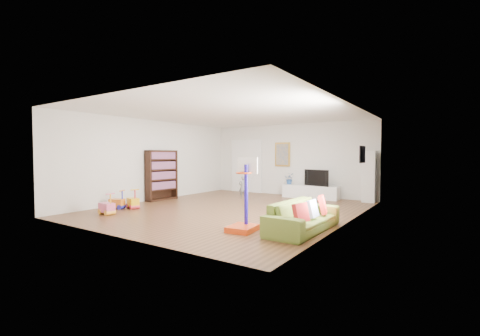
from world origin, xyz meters
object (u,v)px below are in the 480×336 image
Objects in this scene: bookshelf at (162,175)px; sofa at (303,216)px; media_console at (311,192)px; basketball_hoop at (242,194)px.

bookshelf is 0.82× the size of sofa.
media_console is 1.31× the size of basketball_hoop.
bookshelf reaches higher than sofa.
media_console is 5.20m from bookshelf.
bookshelf is 5.21m from basketball_hoop.
sofa is at bearing -71.51° from media_console.
sofa is at bearing -10.80° from bookshelf.
bookshelf reaches higher than basketball_hoop.
basketball_hoop reaches higher than sofa.
media_console is 1.16× the size of bookshelf.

